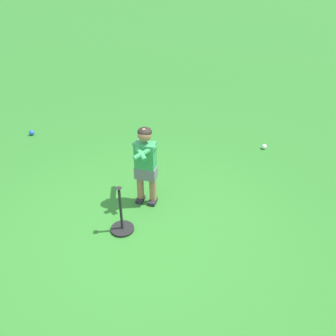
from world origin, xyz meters
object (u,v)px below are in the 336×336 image
(play_ball_near_batter, at_px, (264,147))
(child_batter, at_px, (145,159))
(batting_tee, at_px, (122,223))
(play_ball_midfield, at_px, (32,133))

(play_ball_near_batter, bearing_deg, child_batter, -75.64)
(batting_tee, bearing_deg, child_batter, 132.35)
(play_ball_near_batter, height_order, batting_tee, batting_tee)
(play_ball_near_batter, xyz_separation_m, batting_tee, (0.99, -2.70, 0.06))
(play_ball_midfield, relative_size, batting_tee, 0.15)
(child_batter, relative_size, play_ball_near_batter, 13.27)
(child_batter, xyz_separation_m, batting_tee, (0.42, -0.46, -0.55))
(play_ball_midfield, xyz_separation_m, play_ball_near_batter, (1.95, 3.48, -0.00))
(play_ball_midfield, height_order, batting_tee, batting_tee)
(child_batter, bearing_deg, play_ball_midfield, -153.97)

